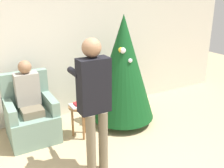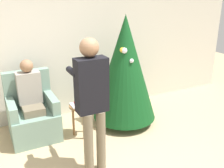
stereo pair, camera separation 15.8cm
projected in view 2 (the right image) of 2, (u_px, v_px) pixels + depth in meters
name	position (u px, v px, depth m)	size (l,w,h in m)	color
wall_back	(53.00, 45.00, 4.59)	(8.00, 0.06, 2.70)	beige
christmas_tree	(125.00, 68.00, 4.44)	(1.10, 1.10, 1.91)	brown
armchair	(33.00, 115.00, 4.22)	(0.73, 0.76, 1.04)	gray
person_seated	(31.00, 96.00, 4.08)	(0.36, 0.46, 1.27)	#6B604C
person_standing	(92.00, 96.00, 3.17)	(0.40, 0.57, 1.75)	#6B604C
side_stool	(81.00, 111.00, 4.17)	(0.36, 0.36, 0.55)	olive
laptop	(80.00, 104.00, 4.13)	(0.30, 0.22, 0.02)	silver
book	(80.00, 103.00, 4.13)	(0.17, 0.14, 0.02)	#B21E23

